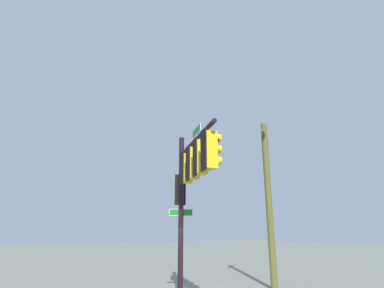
{
  "coord_description": "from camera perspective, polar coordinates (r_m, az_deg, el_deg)",
  "views": [
    {
      "loc": [
        10.6,
        -6.16,
        2.38
      ],
      "look_at": [
        0.91,
        -0.06,
        5.63
      ],
      "focal_mm": 28.89,
      "sensor_mm": 36.0,
      "label": 1
    }
  ],
  "objects": [
    {
      "name": "signal_pole_assembly",
      "position": [
        11.01,
        -0.21,
        -6.14
      ],
      "size": [
        4.73,
        1.85,
        6.12
      ],
      "color": "black",
      "rests_on": "ground_plane"
    },
    {
      "name": "utility_pole",
      "position": [
        14.77,
        13.95,
        -9.69
      ],
      "size": [
        1.22,
        1.48,
        7.45
      ],
      "color": "brown",
      "rests_on": "ground_plane"
    }
  ]
}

